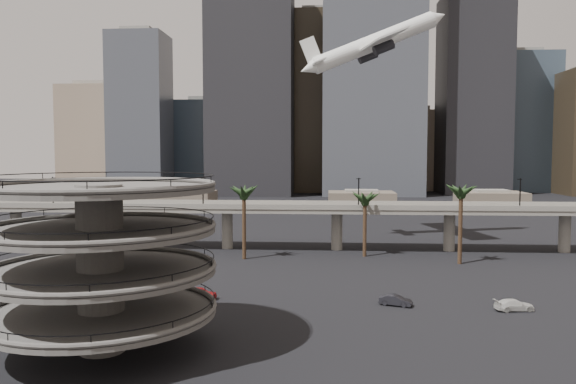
# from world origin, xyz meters

# --- Properties ---
(ground) EXTENTS (700.00, 700.00, 0.00)m
(ground) POSITION_xyz_m (0.00, 0.00, 0.00)
(ground) COLOR black
(ground) RESTS_ON ground
(parking_ramp) EXTENTS (22.20, 22.20, 17.35)m
(parking_ramp) POSITION_xyz_m (-13.00, -4.00, 9.84)
(parking_ramp) COLOR #54504E
(parking_ramp) RESTS_ON ground
(overpass) EXTENTS (130.00, 9.30, 14.70)m
(overpass) POSITION_xyz_m (0.00, 55.00, 7.34)
(overpass) COLOR gray
(overpass) RESTS_ON ground
(palm_trees) EXTENTS (42.40, 10.40, 14.00)m
(palm_trees) POSITION_xyz_m (14.02, 44.65, 11.43)
(palm_trees) COLOR #46301E
(palm_trees) RESTS_ON ground
(low_buildings) EXTENTS (135.00, 27.50, 6.80)m
(low_buildings) POSITION_xyz_m (6.89, 142.30, 2.86)
(low_buildings) COLOR brown
(low_buildings) RESTS_ON ground
(skyline) EXTENTS (269.00, 86.00, 118.91)m
(skyline) POSITION_xyz_m (15.11, 217.08, 43.47)
(skyline) COLOR #806D58
(skyline) RESTS_ON ground
(airborne_jet) EXTENTS (33.09, 30.56, 16.18)m
(airborne_jet) POSITION_xyz_m (18.82, 66.40, 42.53)
(airborne_jet) COLOR white
(airborne_jet) RESTS_ON ground
(car_a) EXTENTS (4.86, 2.42, 1.59)m
(car_a) POSITION_xyz_m (-7.93, 15.81, 0.80)
(car_a) COLOR red
(car_a) RESTS_ON ground
(car_b) EXTENTS (4.35, 2.73, 1.35)m
(car_b) POSITION_xyz_m (17.52, 14.26, 0.68)
(car_b) COLOR black
(car_b) RESTS_ON ground
(car_c) EXTENTS (5.05, 2.71, 1.39)m
(car_c) POSITION_xyz_m (31.71, 12.95, 0.70)
(car_c) COLOR silver
(car_c) RESTS_ON ground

